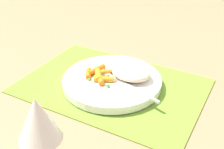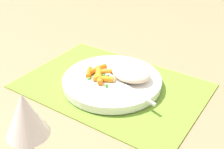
{
  "view_description": "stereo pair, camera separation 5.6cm",
  "coord_description": "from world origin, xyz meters",
  "px_view_note": "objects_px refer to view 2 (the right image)",
  "views": [
    {
      "loc": [
        -0.31,
        0.56,
        0.41
      ],
      "look_at": [
        0.0,
        0.0,
        0.04
      ],
      "focal_mm": 46.69,
      "sensor_mm": 36.0,
      "label": 1
    },
    {
      "loc": [
        -0.35,
        0.53,
        0.41
      ],
      "look_at": [
        0.0,
        0.0,
        0.04
      ],
      "focal_mm": 46.69,
      "sensor_mm": 36.0,
      "label": 2
    }
  ],
  "objects_px": {
    "wine_glass": "(26,117)",
    "fork": "(119,81)",
    "plate": "(112,81)",
    "carrot_portion": "(99,74)",
    "rice_mound": "(131,73)"
  },
  "relations": [
    {
      "from": "carrot_portion",
      "to": "wine_glass",
      "type": "xyz_separation_m",
      "value": [
        -0.06,
        0.28,
        0.08
      ]
    },
    {
      "from": "fork",
      "to": "wine_glass",
      "type": "height_order",
      "value": "wine_glass"
    },
    {
      "from": "carrot_portion",
      "to": "wine_glass",
      "type": "distance_m",
      "value": 0.3
    },
    {
      "from": "fork",
      "to": "wine_glass",
      "type": "xyz_separation_m",
      "value": [
        -0.0,
        0.29,
        0.08
      ]
    },
    {
      "from": "plate",
      "to": "carrot_portion",
      "type": "height_order",
      "value": "carrot_portion"
    },
    {
      "from": "plate",
      "to": "carrot_portion",
      "type": "bearing_deg",
      "value": 22.27
    },
    {
      "from": "plate",
      "to": "fork",
      "type": "xyz_separation_m",
      "value": [
        -0.03,
        0.01,
        0.01
      ]
    },
    {
      "from": "wine_glass",
      "to": "rice_mound",
      "type": "bearing_deg",
      "value": -92.87
    },
    {
      "from": "rice_mound",
      "to": "carrot_portion",
      "type": "height_order",
      "value": "rice_mound"
    },
    {
      "from": "plate",
      "to": "wine_glass",
      "type": "distance_m",
      "value": 0.31
    },
    {
      "from": "rice_mound",
      "to": "carrot_portion",
      "type": "xyz_separation_m",
      "value": [
        0.07,
        0.04,
        -0.01
      ]
    },
    {
      "from": "plate",
      "to": "rice_mound",
      "type": "xyz_separation_m",
      "value": [
        -0.04,
        -0.02,
        0.03
      ]
    },
    {
      "from": "wine_glass",
      "to": "fork",
      "type": "bearing_deg",
      "value": -89.84
    },
    {
      "from": "rice_mound",
      "to": "carrot_portion",
      "type": "bearing_deg",
      "value": 26.14
    },
    {
      "from": "rice_mound",
      "to": "wine_glass",
      "type": "distance_m",
      "value": 0.33
    }
  ]
}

